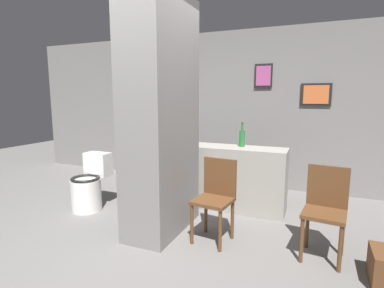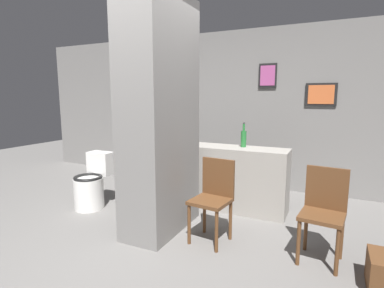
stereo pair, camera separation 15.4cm
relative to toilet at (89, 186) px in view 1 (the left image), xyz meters
name	(u,v)px [view 1 (the left image)]	position (x,y,z in m)	size (l,w,h in m)	color
ground_plane	(142,249)	(1.26, -0.67, -0.32)	(14.00, 14.00, 0.00)	slate
wall_back	(222,109)	(1.26, 1.96, 0.99)	(8.00, 0.09, 2.60)	gray
pillar_center	(161,117)	(1.22, -0.16, 0.98)	(0.53, 1.01, 2.60)	gray
counter_shelf	(235,178)	(1.82, 0.78, 0.11)	(1.35, 0.44, 0.85)	gray
toilet	(89,186)	(0.00, 0.00, 0.00)	(0.39, 0.55, 0.74)	white
chair_near_pillar	(216,195)	(1.86, -0.17, 0.17)	(0.41, 0.41, 0.87)	brown
chair_by_doorway	(325,207)	(2.93, -0.10, 0.17)	(0.41, 0.41, 0.87)	brown
bicycle	(163,169)	(0.60, 1.01, 0.07)	(1.80, 0.42, 0.79)	black
bottle_tall	(242,138)	(1.89, 0.84, 0.66)	(0.07, 0.07, 0.33)	#267233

